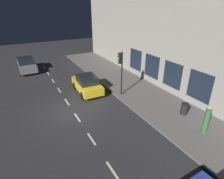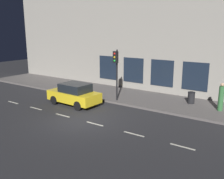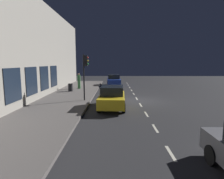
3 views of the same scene
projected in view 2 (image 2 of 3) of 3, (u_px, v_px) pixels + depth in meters
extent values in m
plane|color=#28282B|center=(82.00, 120.00, 15.22)|extent=(60.00, 60.00, 0.00)
cube|color=#5B5654|center=(134.00, 97.00, 20.21)|extent=(4.50, 32.00, 0.15)
cube|color=gray|center=(150.00, 41.00, 21.26)|extent=(0.60, 32.00, 8.77)
cube|color=#192333|center=(195.00, 76.00, 19.33)|extent=(0.04, 1.99, 2.17)
cube|color=#192333|center=(162.00, 73.00, 20.83)|extent=(0.04, 1.99, 2.17)
cube|color=#192333|center=(133.00, 70.00, 22.33)|extent=(0.04, 1.99, 2.17)
cube|color=#192333|center=(108.00, 68.00, 23.83)|extent=(0.04, 1.99, 2.17)
cube|color=beige|center=(182.00, 147.00, 11.79)|extent=(0.12, 1.20, 0.01)
cube|color=beige|center=(134.00, 134.00, 13.23)|extent=(0.12, 1.20, 0.01)
cube|color=beige|center=(95.00, 124.00, 14.66)|extent=(0.12, 1.20, 0.01)
cube|color=beige|center=(63.00, 115.00, 16.10)|extent=(0.12, 1.20, 0.01)
cube|color=beige|center=(36.00, 108.00, 17.54)|extent=(0.12, 1.20, 0.01)
cube|color=beige|center=(13.00, 102.00, 18.97)|extent=(0.12, 1.20, 0.01)
cylinder|color=black|center=(117.00, 75.00, 18.65)|extent=(0.12, 0.12, 3.77)
cube|color=black|center=(116.00, 57.00, 18.18)|extent=(0.26, 0.32, 0.84)
sphere|color=red|center=(114.00, 54.00, 18.01)|extent=(0.15, 0.15, 0.15)
sphere|color=gold|center=(114.00, 57.00, 18.07)|extent=(0.15, 0.15, 0.15)
sphere|color=green|center=(114.00, 61.00, 18.13)|extent=(0.15, 0.15, 0.15)
cube|color=gold|center=(74.00, 96.00, 18.31)|extent=(1.91, 3.92, 0.70)
cube|color=black|center=(75.00, 88.00, 18.07)|extent=(1.62, 2.06, 0.60)
cylinder|color=black|center=(54.00, 100.00, 18.43)|extent=(0.24, 0.65, 0.64)
cylinder|color=black|center=(71.00, 96.00, 19.71)|extent=(0.24, 0.65, 0.64)
cylinder|color=black|center=(78.00, 106.00, 17.04)|extent=(0.24, 0.65, 0.64)
cylinder|color=black|center=(94.00, 101.00, 18.32)|extent=(0.24, 0.65, 0.64)
cylinder|color=#336B38|center=(221.00, 98.00, 16.43)|extent=(0.43, 0.43, 1.62)
sphere|color=tan|center=(222.00, 85.00, 16.22)|extent=(0.22, 0.22, 0.22)
cube|color=tan|center=(222.00, 84.00, 16.32)|extent=(0.06, 0.07, 0.06)
cylinder|color=black|center=(191.00, 98.00, 18.13)|extent=(0.49, 0.49, 0.77)
cylinder|color=black|center=(192.00, 93.00, 18.04)|extent=(0.51, 0.51, 0.06)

